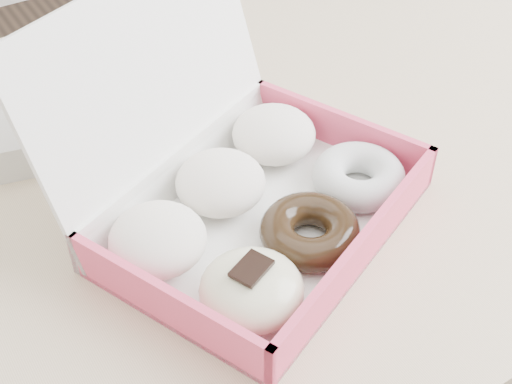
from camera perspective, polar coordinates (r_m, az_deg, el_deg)
table at (r=0.94m, az=3.49°, el=1.81°), size 1.20×0.80×0.75m
donut_box at (r=0.73m, az=-0.75°, el=-0.21°), size 0.41×0.40×0.23m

